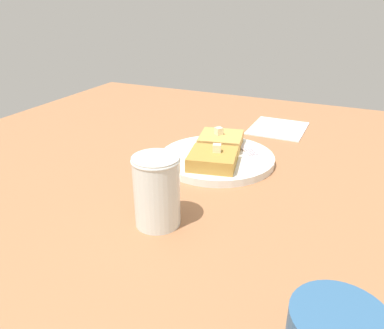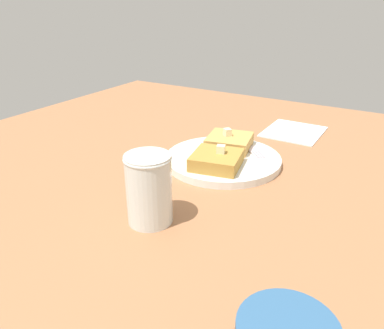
# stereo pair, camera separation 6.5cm
# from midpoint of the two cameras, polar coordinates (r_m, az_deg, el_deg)

# --- Properties ---
(table_surface) EXTENTS (1.17, 1.17, 0.02)m
(table_surface) POSITION_cam_midpoint_polar(r_m,az_deg,el_deg) (0.77, -4.46, -0.56)
(table_surface) COLOR #A16944
(table_surface) RESTS_ON ground
(plate) EXTENTS (0.23, 0.23, 0.01)m
(plate) POSITION_cam_midpoint_polar(r_m,az_deg,el_deg) (0.77, 1.40, 0.98)
(plate) COLOR silver
(plate) RESTS_ON table_surface
(toast_slice_left) EXTENTS (0.11, 0.11, 0.03)m
(toast_slice_left) POSITION_cam_midpoint_polar(r_m,az_deg,el_deg) (0.81, 2.13, 3.63)
(toast_slice_left) COLOR tan
(toast_slice_left) RESTS_ON plate
(toast_slice_middle) EXTENTS (0.11, 0.11, 0.03)m
(toast_slice_middle) POSITION_cam_midpoint_polar(r_m,az_deg,el_deg) (0.71, 0.60, 0.80)
(toast_slice_middle) COLOR #B28538
(toast_slice_middle) RESTS_ON plate
(butter_pat_primary) EXTENTS (0.02, 0.02, 0.02)m
(butter_pat_primary) POSITION_cam_midpoint_polar(r_m,az_deg,el_deg) (0.80, 1.78, 5.07)
(butter_pat_primary) COLOR beige
(butter_pat_primary) RESTS_ON toast_slice_left
(butter_pat_secondary) EXTENTS (0.02, 0.02, 0.02)m
(butter_pat_secondary) POSITION_cam_midpoint_polar(r_m,az_deg,el_deg) (0.71, 1.21, 2.46)
(butter_pat_secondary) COLOR beige
(butter_pat_secondary) RESTS_ON toast_slice_middle
(fork) EXTENTS (0.13, 0.12, 0.00)m
(fork) POSITION_cam_midpoint_polar(r_m,az_deg,el_deg) (0.82, 5.02, 3.22)
(fork) COLOR silver
(fork) RESTS_ON plate
(syrup_jar) EXTENTS (0.07, 0.07, 0.11)m
(syrup_jar) POSITION_cam_midpoint_polar(r_m,az_deg,el_deg) (0.55, -8.74, -4.50)
(syrup_jar) COLOR #431D07
(syrup_jar) RESTS_ON table_surface
(napkin) EXTENTS (0.15, 0.13, 0.00)m
(napkin) POSITION_cam_midpoint_polar(r_m,az_deg,el_deg) (0.98, 11.13, 5.41)
(napkin) COLOR white
(napkin) RESTS_ON table_surface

